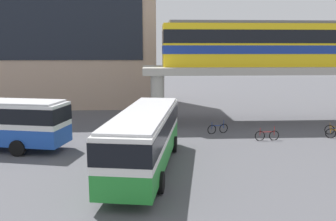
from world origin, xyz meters
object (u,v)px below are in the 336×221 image
at_px(bus_main, 145,134).
at_px(bicycle_blue, 218,129).
at_px(station_building, 34,19).
at_px(bicycle_red, 267,135).
at_px(train, 308,44).

bearing_deg(bus_main, bicycle_blue, 55.72).
relative_size(station_building, bus_main, 2.48).
distance_m(bus_main, bicycle_red, 10.52).
distance_m(station_building, bus_main, 28.81).
height_order(train, bicycle_blue, train).
bearing_deg(bus_main, train, 40.88).
height_order(bicycle_blue, bicycle_red, same).
height_order(train, bus_main, train).
xyz_separation_m(bicycle_blue, bicycle_red, (3.10, -2.34, 0.00)).
height_order(station_building, bicycle_blue, station_building).
height_order(train, bicycle_red, train).
bearing_deg(bicycle_blue, bus_main, -124.28).
xyz_separation_m(train, bus_main, (-14.19, -12.28, -4.95)).
xyz_separation_m(train, bicycle_red, (-5.54, -6.50, -6.58)).
bearing_deg(station_building, bus_main, -61.98).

